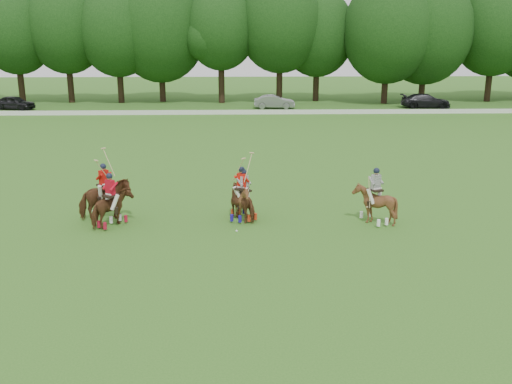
{
  "coord_description": "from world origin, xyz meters",
  "views": [
    {
      "loc": [
        1.71,
        -18.25,
        7.63
      ],
      "look_at": [
        2.46,
        4.2,
        1.4
      ],
      "focal_mm": 40.0,
      "sensor_mm": 36.0,
      "label": 1
    }
  ],
  "objects_px": {
    "polo_red_c": "(242,201)",
    "polo_stripe_b": "(375,203)",
    "car_left": "(15,103)",
    "polo_red_a": "(112,208)",
    "polo_red_b": "(105,200)",
    "car_right": "(426,101)",
    "polo_ball": "(237,231)",
    "car_mid": "(274,102)",
    "polo_stripe_a": "(244,202)"
  },
  "relations": [
    {
      "from": "polo_red_a",
      "to": "car_left",
      "type": "bearing_deg",
      "value": 115.3
    },
    {
      "from": "car_left",
      "to": "polo_red_b",
      "type": "relative_size",
      "value": 1.41
    },
    {
      "from": "polo_red_b",
      "to": "polo_stripe_a",
      "type": "xyz_separation_m",
      "value": [
        5.83,
        -0.07,
        -0.12
      ]
    },
    {
      "from": "polo_red_c",
      "to": "polo_stripe_b",
      "type": "height_order",
      "value": "polo_red_c"
    },
    {
      "from": "polo_red_b",
      "to": "polo_stripe_b",
      "type": "relative_size",
      "value": 1.27
    },
    {
      "from": "polo_red_a",
      "to": "polo_red_c",
      "type": "relative_size",
      "value": 0.98
    },
    {
      "from": "car_mid",
      "to": "car_right",
      "type": "height_order",
      "value": "car_right"
    },
    {
      "from": "polo_red_c",
      "to": "polo_stripe_b",
      "type": "relative_size",
      "value": 1.2
    },
    {
      "from": "polo_red_a",
      "to": "polo_stripe_a",
      "type": "distance_m",
      "value": 5.46
    },
    {
      "from": "polo_red_a",
      "to": "polo_ball",
      "type": "relative_size",
      "value": 31.03
    },
    {
      "from": "car_right",
      "to": "car_mid",
      "type": "bearing_deg",
      "value": 94.28
    },
    {
      "from": "car_left",
      "to": "car_right",
      "type": "bearing_deg",
      "value": -73.6
    },
    {
      "from": "polo_red_a",
      "to": "polo_stripe_b",
      "type": "relative_size",
      "value": 1.18
    },
    {
      "from": "car_left",
      "to": "polo_red_b",
      "type": "height_order",
      "value": "polo_red_b"
    },
    {
      "from": "car_left",
      "to": "polo_ball",
      "type": "height_order",
      "value": "car_left"
    },
    {
      "from": "car_mid",
      "to": "car_right",
      "type": "distance_m",
      "value": 16.25
    },
    {
      "from": "car_left",
      "to": "polo_stripe_b",
      "type": "xyz_separation_m",
      "value": [
        28.97,
        -38.28,
        0.14
      ]
    },
    {
      "from": "car_right",
      "to": "polo_red_a",
      "type": "bearing_deg",
      "value": 150.78
    },
    {
      "from": "car_right",
      "to": "polo_red_c",
      "type": "xyz_separation_m",
      "value": [
        -20.06,
        -37.62,
        0.08
      ]
    },
    {
      "from": "polo_red_c",
      "to": "polo_ball",
      "type": "bearing_deg",
      "value": -98.34
    },
    {
      "from": "polo_red_a",
      "to": "polo_ball",
      "type": "height_order",
      "value": "polo_red_a"
    },
    {
      "from": "car_left",
      "to": "polo_stripe_b",
      "type": "distance_m",
      "value": 48.0
    },
    {
      "from": "car_right",
      "to": "polo_red_a",
      "type": "xyz_separation_m",
      "value": [
        -25.38,
        -38.36,
        0.06
      ]
    },
    {
      "from": "polo_red_a",
      "to": "car_right",
      "type": "bearing_deg",
      "value": 56.51
    },
    {
      "from": "car_mid",
      "to": "car_right",
      "type": "xyz_separation_m",
      "value": [
        16.25,
        0.0,
        0.04
      ]
    },
    {
      "from": "polo_red_b",
      "to": "polo_stripe_b",
      "type": "distance_m",
      "value": 11.28
    },
    {
      "from": "polo_red_c",
      "to": "polo_stripe_a",
      "type": "distance_m",
      "value": 0.09
    },
    {
      "from": "car_left",
      "to": "polo_stripe_b",
      "type": "height_order",
      "value": "polo_stripe_b"
    },
    {
      "from": "polo_ball",
      "to": "polo_stripe_b",
      "type": "bearing_deg",
      "value": 9.29
    },
    {
      "from": "polo_ball",
      "to": "car_left",
      "type": "bearing_deg",
      "value": 120.64
    },
    {
      "from": "car_left",
      "to": "polo_stripe_a",
      "type": "xyz_separation_m",
      "value": [
        23.54,
        -37.6,
        0.06
      ]
    },
    {
      "from": "polo_red_b",
      "to": "polo_stripe_a",
      "type": "distance_m",
      "value": 5.83
    },
    {
      "from": "car_left",
      "to": "polo_red_b",
      "type": "xyz_separation_m",
      "value": [
        17.71,
        -37.53,
        0.18
      ]
    },
    {
      "from": "car_left",
      "to": "polo_red_a",
      "type": "bearing_deg",
      "value": -138.3
    },
    {
      "from": "car_mid",
      "to": "polo_ball",
      "type": "bearing_deg",
      "value": 176.59
    },
    {
      "from": "polo_stripe_b",
      "to": "polo_red_c",
      "type": "bearing_deg",
      "value": 173.18
    },
    {
      "from": "car_left",
      "to": "car_right",
      "type": "height_order",
      "value": "car_right"
    },
    {
      "from": "polo_stripe_a",
      "to": "polo_red_c",
      "type": "bearing_deg",
      "value": -165.94
    },
    {
      "from": "polo_red_b",
      "to": "car_right",
      "type": "bearing_deg",
      "value": 55.49
    },
    {
      "from": "polo_stripe_b",
      "to": "polo_ball",
      "type": "height_order",
      "value": "polo_stripe_b"
    },
    {
      "from": "car_mid",
      "to": "polo_red_c",
      "type": "bearing_deg",
      "value": 176.69
    },
    {
      "from": "car_right",
      "to": "polo_stripe_b",
      "type": "relative_size",
      "value": 2.18
    },
    {
      "from": "car_left",
      "to": "polo_stripe_a",
      "type": "bearing_deg",
      "value": -131.55
    },
    {
      "from": "car_left",
      "to": "polo_red_a",
      "type": "distance_m",
      "value": 42.43
    },
    {
      "from": "polo_red_a",
      "to": "polo_red_b",
      "type": "relative_size",
      "value": 0.93
    },
    {
      "from": "car_right",
      "to": "polo_ball",
      "type": "xyz_separation_m",
      "value": [
        -20.29,
        -39.22,
        -0.7
      ]
    },
    {
      "from": "car_right",
      "to": "car_left",
      "type": "bearing_deg",
      "value": 94.28
    },
    {
      "from": "car_right",
      "to": "polo_red_b",
      "type": "bearing_deg",
      "value": 149.77
    },
    {
      "from": "car_right",
      "to": "polo_stripe_a",
      "type": "xyz_separation_m",
      "value": [
        -19.98,
        -37.6,
        0.04
      ]
    },
    {
      "from": "car_left",
      "to": "polo_stripe_b",
      "type": "bearing_deg",
      "value": -126.49
    }
  ]
}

